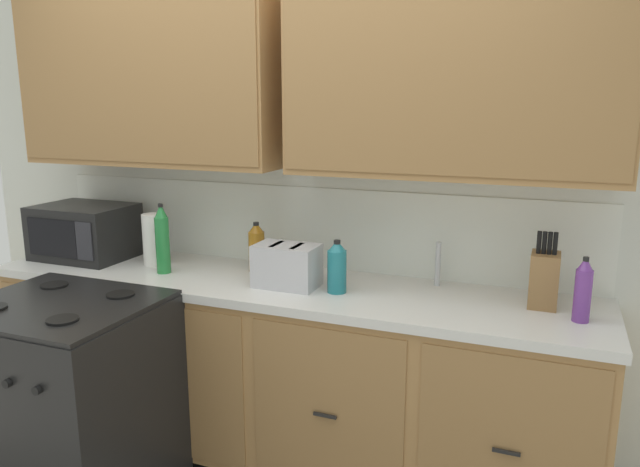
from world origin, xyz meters
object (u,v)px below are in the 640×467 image
stove_range (68,408)px  toaster (287,265)px  bottle_violet (583,290)px  bottle_amber (257,247)px  knife_block (544,279)px  paper_towel_roll (154,239)px  microwave (85,231)px  bottle_green (162,239)px  bottle_teal (337,267)px

stove_range → toaster: 1.10m
bottle_violet → bottle_amber: size_ratio=1.03×
knife_block → paper_towel_roll: (-1.85, -0.05, 0.01)m
microwave → bottle_green: (0.56, -0.09, 0.02)m
bottle_green → bottle_amber: bearing=25.2°
toaster → paper_towel_roll: size_ratio=1.08×
knife_block → bottle_amber: 1.31m
paper_towel_roll → bottle_green: 0.17m
microwave → knife_block: 2.28m
bottle_teal → bottle_violet: 0.97m
bottle_green → bottle_amber: size_ratio=1.39×
microwave → bottle_teal: (1.44, -0.07, -0.03)m
microwave → bottle_teal: microwave is taller
knife_block → paper_towel_roll: size_ratio=1.19×
microwave → knife_block: knife_block is taller
paper_towel_roll → bottle_teal: size_ratio=1.12×
paper_towel_roll → bottle_violet: paper_towel_roll is taller
stove_range → paper_towel_roll: (-0.02, 0.67, 0.59)m
bottle_teal → bottle_violet: bottle_violet is taller
microwave → bottle_green: size_ratio=1.42×
paper_towel_roll → microwave: bearing=-178.0°
stove_range → bottle_amber: 1.08m
knife_block → bottle_violet: 0.19m
knife_block → toaster: bearing=-172.9°
stove_range → bottle_teal: size_ratio=4.10×
stove_range → bottle_teal: (0.99, 0.58, 0.57)m
stove_range → bottle_green: bearing=78.8°
toaster → bottle_green: 0.65m
bottle_violet → microwave: bearing=178.4°
microwave → knife_block: bearing=1.5°
stove_range → microwave: microwave is taller
bottle_teal → bottle_amber: bottle_amber is taller
microwave → bottle_violet: (2.42, -0.07, -0.02)m
paper_towel_roll → bottle_green: bottle_green is taller
bottle_violet → bottle_amber: bearing=173.5°
knife_block → bottle_teal: 0.85m
toaster → bottle_green: bottle_green is taller
stove_range → bottle_violet: size_ratio=3.80×
bottle_teal → knife_block: bearing=9.1°
knife_block → bottle_teal: bearing=-170.9°
bottle_amber → toaster: bearing=-35.3°
bottle_violet → paper_towel_roll: bearing=177.6°
bottle_teal → bottle_amber: (-0.48, 0.17, 0.01)m
bottle_green → bottle_violet: (1.86, 0.03, -0.04)m
microwave → bottle_violet: 2.42m
stove_range → bottle_teal: bottle_teal is taller
microwave → knife_block: (2.28, 0.06, -0.02)m
stove_range → microwave: bearing=124.6°
knife_block → paper_towel_roll: 1.85m
bottle_amber → bottle_teal: bearing=-19.6°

